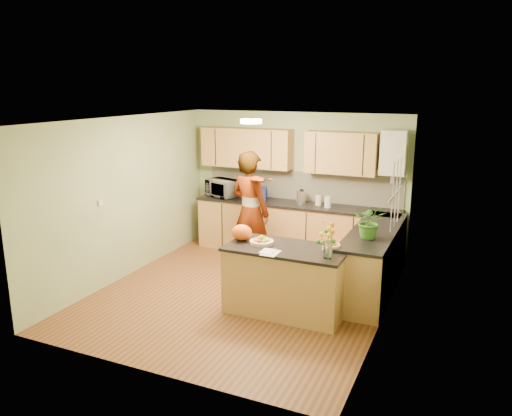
% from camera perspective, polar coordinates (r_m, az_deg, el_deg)
% --- Properties ---
extents(floor, '(4.50, 4.50, 0.00)m').
position_cam_1_polar(floor, '(7.37, -1.51, -9.74)').
color(floor, '#593419').
rests_on(floor, ground).
extents(ceiling, '(4.00, 4.50, 0.02)m').
position_cam_1_polar(ceiling, '(6.77, -1.65, 10.06)').
color(ceiling, white).
rests_on(ceiling, wall_back).
extents(wall_back, '(4.00, 0.02, 2.50)m').
position_cam_1_polar(wall_back, '(9.00, 4.61, 2.92)').
color(wall_back, gray).
rests_on(wall_back, floor).
extents(wall_front, '(4.00, 0.02, 2.50)m').
position_cam_1_polar(wall_front, '(5.11, -12.56, -5.86)').
color(wall_front, gray).
rests_on(wall_front, floor).
extents(wall_left, '(0.02, 4.50, 2.50)m').
position_cam_1_polar(wall_left, '(8.01, -14.61, 1.16)').
color(wall_left, gray).
rests_on(wall_left, floor).
extents(wall_right, '(0.02, 4.50, 2.50)m').
position_cam_1_polar(wall_right, '(6.39, 14.85, -2.02)').
color(wall_right, gray).
rests_on(wall_right, floor).
extents(back_counter, '(3.64, 0.62, 0.94)m').
position_cam_1_polar(back_counter, '(8.87, 4.48, -2.41)').
color(back_counter, '#B58348').
rests_on(back_counter, floor).
extents(right_counter, '(0.62, 2.24, 0.94)m').
position_cam_1_polar(right_counter, '(7.47, 13.29, -5.90)').
color(right_counter, '#B58348').
rests_on(right_counter, floor).
extents(splashback, '(3.60, 0.02, 0.52)m').
position_cam_1_polar(splashback, '(8.96, 5.18, 2.54)').
color(splashback, beige).
rests_on(splashback, back_counter).
extents(upper_cabinets, '(3.20, 0.34, 0.70)m').
position_cam_1_polar(upper_cabinets, '(8.80, 3.23, 6.66)').
color(upper_cabinets, '#B58348').
rests_on(upper_cabinets, wall_back).
extents(boiler, '(0.40, 0.30, 0.86)m').
position_cam_1_polar(boiler, '(8.34, 15.47, 6.11)').
color(boiler, silver).
rests_on(boiler, wall_back).
extents(window_right, '(0.01, 1.30, 1.05)m').
position_cam_1_polar(window_right, '(6.90, 15.77, 1.64)').
color(window_right, silver).
rests_on(window_right, wall_right).
extents(light_switch, '(0.02, 0.09, 0.09)m').
position_cam_1_polar(light_switch, '(7.54, -17.35, 0.59)').
color(light_switch, silver).
rests_on(light_switch, wall_left).
extents(ceiling_lamp, '(0.30, 0.30, 0.07)m').
position_cam_1_polar(ceiling_lamp, '(7.04, -0.57, 9.89)').
color(ceiling_lamp, '#FFEABF').
rests_on(ceiling_lamp, ceiling).
extents(peninsula_island, '(1.57, 0.80, 0.90)m').
position_cam_1_polar(peninsula_island, '(6.66, 3.44, -8.17)').
color(peninsula_island, '#B58348').
rests_on(peninsula_island, floor).
extents(fruit_dish, '(0.32, 0.32, 0.11)m').
position_cam_1_polar(fruit_dish, '(6.61, 0.66, -3.75)').
color(fruit_dish, beige).
rests_on(fruit_dish, peninsula_island).
extents(orange_bowl, '(0.24, 0.24, 0.14)m').
position_cam_1_polar(orange_bowl, '(6.46, 8.56, -4.21)').
color(orange_bowl, beige).
rests_on(orange_bowl, peninsula_island).
extents(flower_vase, '(0.25, 0.25, 0.46)m').
position_cam_1_polar(flower_vase, '(6.07, 8.25, -2.93)').
color(flower_vase, silver).
rests_on(flower_vase, peninsula_island).
extents(orange_bag, '(0.36, 0.33, 0.22)m').
position_cam_1_polar(orange_bag, '(6.76, -1.63, -2.80)').
color(orange_bag, '#EF5B13').
rests_on(orange_bag, peninsula_island).
extents(papers, '(0.20, 0.27, 0.01)m').
position_cam_1_polar(papers, '(6.27, 1.67, -5.13)').
color(papers, white).
rests_on(papers, peninsula_island).
extents(violinist, '(0.82, 0.66, 1.97)m').
position_cam_1_polar(violinist, '(7.95, -0.67, -0.45)').
color(violinist, tan).
rests_on(violinist, floor).
extents(violin, '(0.60, 0.52, 0.15)m').
position_cam_1_polar(violin, '(7.55, 0.01, 3.36)').
color(violin, '#4B1504').
rests_on(violin, violinist).
extents(microwave, '(0.67, 0.55, 0.32)m').
position_cam_1_polar(microwave, '(9.25, -3.84, 2.29)').
color(microwave, silver).
rests_on(microwave, back_counter).
extents(blue_box, '(0.34, 0.29, 0.23)m').
position_cam_1_polar(blue_box, '(8.94, 0.25, 1.64)').
color(blue_box, navy).
rests_on(blue_box, back_counter).
extents(kettle, '(0.16, 0.16, 0.30)m').
position_cam_1_polar(kettle, '(8.73, 5.22, 1.31)').
color(kettle, silver).
rests_on(kettle, back_counter).
extents(jar_cream, '(0.12, 0.12, 0.17)m').
position_cam_1_polar(jar_cream, '(8.64, 7.18, 0.89)').
color(jar_cream, beige).
rests_on(jar_cream, back_counter).
extents(jar_white, '(0.14, 0.14, 0.19)m').
position_cam_1_polar(jar_white, '(8.50, 8.23, 0.68)').
color(jar_white, silver).
rests_on(jar_white, back_counter).
extents(potted_plant, '(0.48, 0.44, 0.47)m').
position_cam_1_polar(potted_plant, '(6.85, 12.92, -1.49)').
color(potted_plant, '#366E24').
rests_on(potted_plant, right_counter).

